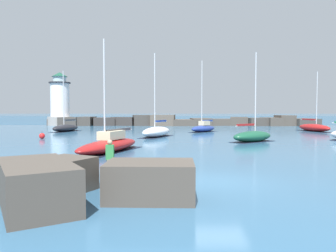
{
  "coord_description": "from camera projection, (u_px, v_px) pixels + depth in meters",
  "views": [
    {
      "loc": [
        -2.02,
        -14.29,
        3.14
      ],
      "look_at": [
        -2.44,
        19.28,
        1.54
      ],
      "focal_mm": 35.0,
      "sensor_mm": 36.0,
      "label": 1
    }
  ],
  "objects": [
    {
      "name": "ground_plane",
      "position": [
        218.0,
        182.0,
        14.4
      ],
      "size": [
        600.0,
        600.0,
        0.0
      ],
      "primitive_type": "plane",
      "color": "#336084"
    },
    {
      "name": "sailboat_moored_4",
      "position": [
        66.0,
        128.0,
        48.55
      ],
      "size": [
        3.44,
        6.26,
        8.91
      ],
      "color": "black",
      "rests_on": "ground"
    },
    {
      "name": "person_on_rocks",
      "position": [
        110.0,
        157.0,
        15.06
      ],
      "size": [
        0.36,
        0.24,
        1.8
      ],
      "color": "#282833",
      "rests_on": "ground"
    },
    {
      "name": "sailboat_moored_3",
      "position": [
        314.0,
        127.0,
        48.93
      ],
      "size": [
        3.42,
        7.0,
        8.83
      ],
      "color": "maroon",
      "rests_on": "ground"
    },
    {
      "name": "mooring_buoy_orange_near",
      "position": [
        42.0,
        136.0,
        36.14
      ],
      "size": [
        0.63,
        0.63,
        0.83
      ],
      "color": "red",
      "rests_on": "ground"
    },
    {
      "name": "sailboat_moored_6",
      "position": [
        203.0,
        128.0,
        47.75
      ],
      "size": [
        4.78,
        5.26,
        10.31
      ],
      "color": "navy",
      "rests_on": "ground"
    },
    {
      "name": "lighthouse",
      "position": [
        60.0,
        103.0,
        68.7
      ],
      "size": [
        5.19,
        5.19,
        11.09
      ],
      "color": "gray",
      "rests_on": "ground"
    },
    {
      "name": "breakwater_jetty",
      "position": [
        183.0,
        121.0,
        67.82
      ],
      "size": [
        55.87,
        6.68,
        2.23
      ],
      "color": "#4C443D",
      "rests_on": "ground"
    },
    {
      "name": "sailboat_moored_2",
      "position": [
        109.0,
        144.0,
        24.72
      ],
      "size": [
        4.54,
        8.43,
        8.34
      ],
      "color": "maroon",
      "rests_on": "ground"
    },
    {
      "name": "open_sea_beyond",
      "position": [
        177.0,
        118.0,
        127.97
      ],
      "size": [
        400.0,
        116.0,
        0.01
      ],
      "color": "#235175",
      "rests_on": "ground"
    },
    {
      "name": "sailboat_moored_0",
      "position": [
        157.0,
        132.0,
        38.7
      ],
      "size": [
        4.24,
        6.62,
        9.78
      ],
      "color": "white",
      "rests_on": "ground"
    },
    {
      "name": "sailboat_moored_5",
      "position": [
        252.0,
        136.0,
        32.7
      ],
      "size": [
        5.29,
        4.64,
        8.91
      ],
      "color": "#195138",
      "rests_on": "ground"
    },
    {
      "name": "foreground_rocks",
      "position": [
        83.0,
        180.0,
        11.6
      ],
      "size": [
        7.12,
        7.04,
        1.46
      ],
      "color": "#4C443D",
      "rests_on": "ground"
    }
  ]
}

